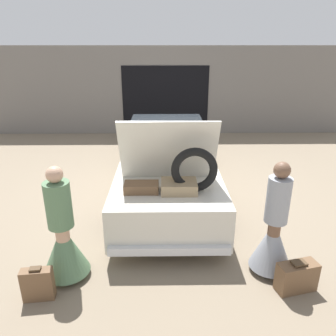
# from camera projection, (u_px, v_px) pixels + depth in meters

# --- Properties ---
(ground_plane) EXTENTS (40.00, 40.00, 0.00)m
(ground_plane) POSITION_uv_depth(u_px,v_px,m) (167.00, 186.00, 7.06)
(ground_plane) COLOR #7F705B
(garage_wall_back) EXTENTS (12.00, 0.14, 2.80)m
(garage_wall_back) POSITION_uv_depth(u_px,v_px,m) (165.00, 91.00, 10.67)
(garage_wall_back) COLOR slate
(garage_wall_back) RESTS_ON ground_plane
(car) EXTENTS (1.80, 5.43, 1.88)m
(car) POSITION_uv_depth(u_px,v_px,m) (167.00, 160.00, 6.84)
(car) COLOR silver
(car) RESTS_ON ground_plane
(person_left) EXTENTS (0.61, 0.61, 1.56)m
(person_left) POSITION_uv_depth(u_px,v_px,m) (63.00, 240.00, 4.18)
(person_left) COLOR tan
(person_left) RESTS_ON ground_plane
(person_right) EXTENTS (0.56, 0.56, 1.57)m
(person_right) POSITION_uv_depth(u_px,v_px,m) (273.00, 235.00, 4.28)
(person_right) COLOR brown
(person_right) RESTS_ON ground_plane
(suitcase_beside_left_person) EXTENTS (0.38, 0.18, 0.45)m
(suitcase_beside_left_person) POSITION_uv_depth(u_px,v_px,m) (38.00, 284.00, 3.91)
(suitcase_beside_left_person) COLOR brown
(suitcase_beside_left_person) RESTS_ON ground_plane
(suitcase_beside_right_person) EXTENTS (0.53, 0.32, 0.41)m
(suitcase_beside_right_person) POSITION_uv_depth(u_px,v_px,m) (297.00, 277.00, 4.06)
(suitcase_beside_right_person) COLOR brown
(suitcase_beside_right_person) RESTS_ON ground_plane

